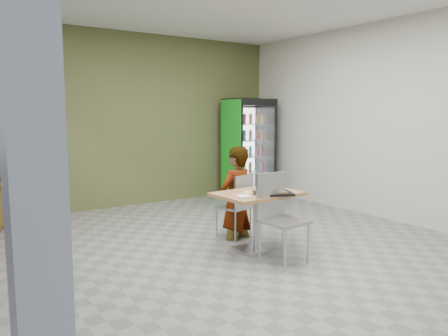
{
  "coord_description": "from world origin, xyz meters",
  "views": [
    {
      "loc": [
        -3.12,
        -4.19,
        1.74
      ],
      "look_at": [
        0.12,
        0.62,
        1.0
      ],
      "focal_mm": 35.0,
      "sensor_mm": 36.0,
      "label": 1
    }
  ],
  "objects_px": {
    "soda_cup": "(268,185)",
    "dining_table": "(257,209)",
    "beverage_fridge": "(249,148)",
    "chair_far": "(239,201)",
    "seated_woman": "(236,203)",
    "chair_near": "(277,210)",
    "cafeteria_tray": "(273,193)"
  },
  "relations": [
    {
      "from": "chair_near",
      "to": "chair_far",
      "type": "bearing_deg",
      "value": 73.92
    },
    {
      "from": "dining_table",
      "to": "chair_far",
      "type": "relative_size",
      "value": 1.19
    },
    {
      "from": "soda_cup",
      "to": "dining_table",
      "type": "bearing_deg",
      "value": -175.14
    },
    {
      "from": "cafeteria_tray",
      "to": "seated_woman",
      "type": "bearing_deg",
      "value": 86.88
    },
    {
      "from": "cafeteria_tray",
      "to": "beverage_fridge",
      "type": "distance_m",
      "value": 3.73
    },
    {
      "from": "seated_woman",
      "to": "beverage_fridge",
      "type": "bearing_deg",
      "value": -146.23
    },
    {
      "from": "dining_table",
      "to": "cafeteria_tray",
      "type": "relative_size",
      "value": 2.34
    },
    {
      "from": "chair_near",
      "to": "soda_cup",
      "type": "bearing_deg",
      "value": 57.79
    },
    {
      "from": "dining_table",
      "to": "chair_near",
      "type": "height_order",
      "value": "chair_near"
    },
    {
      "from": "cafeteria_tray",
      "to": "chair_far",
      "type": "bearing_deg",
      "value": 84.92
    },
    {
      "from": "dining_table",
      "to": "chair_near",
      "type": "distance_m",
      "value": 0.43
    },
    {
      "from": "chair_far",
      "to": "beverage_fridge",
      "type": "distance_m",
      "value": 3.07
    },
    {
      "from": "seated_woman",
      "to": "cafeteria_tray",
      "type": "height_order",
      "value": "seated_woman"
    },
    {
      "from": "chair_far",
      "to": "seated_woman",
      "type": "relative_size",
      "value": 0.57
    },
    {
      "from": "chair_near",
      "to": "beverage_fridge",
      "type": "distance_m",
      "value": 3.98
    },
    {
      "from": "chair_far",
      "to": "chair_near",
      "type": "height_order",
      "value": "chair_near"
    },
    {
      "from": "seated_woman",
      "to": "beverage_fridge",
      "type": "height_order",
      "value": "beverage_fridge"
    },
    {
      "from": "seated_woman",
      "to": "cafeteria_tray",
      "type": "distance_m",
      "value": 0.89
    },
    {
      "from": "chair_far",
      "to": "beverage_fridge",
      "type": "height_order",
      "value": "beverage_fridge"
    },
    {
      "from": "cafeteria_tray",
      "to": "beverage_fridge",
      "type": "height_order",
      "value": "beverage_fridge"
    },
    {
      "from": "seated_woman",
      "to": "soda_cup",
      "type": "bearing_deg",
      "value": 80.15
    },
    {
      "from": "cafeteria_tray",
      "to": "dining_table",
      "type": "bearing_deg",
      "value": 107.78
    },
    {
      "from": "chair_near",
      "to": "seated_woman",
      "type": "bearing_deg",
      "value": 75.65
    },
    {
      "from": "chair_near",
      "to": "seated_woman",
      "type": "xyz_separation_m",
      "value": [
        0.15,
        1.05,
        -0.12
      ]
    },
    {
      "from": "seated_woman",
      "to": "soda_cup",
      "type": "distance_m",
      "value": 0.7
    },
    {
      "from": "dining_table",
      "to": "soda_cup",
      "type": "bearing_deg",
      "value": 4.86
    },
    {
      "from": "dining_table",
      "to": "beverage_fridge",
      "type": "height_order",
      "value": "beverage_fridge"
    },
    {
      "from": "soda_cup",
      "to": "beverage_fridge",
      "type": "distance_m",
      "value": 3.48
    },
    {
      "from": "chair_near",
      "to": "dining_table",
      "type": "bearing_deg",
      "value": 78.74
    },
    {
      "from": "dining_table",
      "to": "soda_cup",
      "type": "distance_m",
      "value": 0.34
    },
    {
      "from": "chair_far",
      "to": "cafeteria_tray",
      "type": "bearing_deg",
      "value": 69.31
    },
    {
      "from": "chair_far",
      "to": "chair_near",
      "type": "relative_size",
      "value": 0.87
    }
  ]
}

